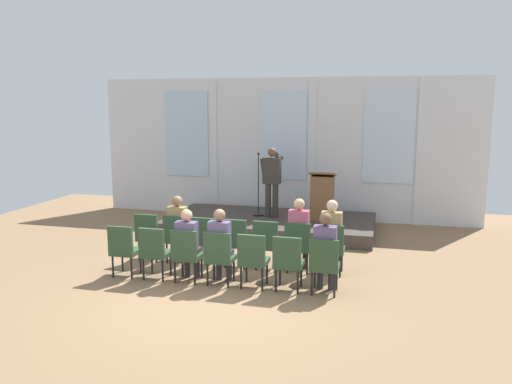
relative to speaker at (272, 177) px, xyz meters
name	(u,v)px	position (x,y,z in m)	size (l,w,h in m)	color
ground_plane	(212,294)	(-0.01, -4.42, -1.29)	(15.24, 15.24, 0.00)	#846647
rear_partition	(284,148)	(0.02, 1.43, 0.59)	(10.12, 0.14, 3.70)	silver
stage_platform	(270,224)	(-0.01, -0.09, -1.13)	(4.91, 2.46, 0.31)	#3F3833
speaker	(272,177)	(0.00, 0.00, 0.00)	(0.51, 0.69, 1.68)	#332D28
mic_stand	(258,202)	(-0.36, 0.09, -0.64)	(0.28, 0.28, 1.55)	black
lectern	(322,197)	(1.22, -0.03, -0.42)	(0.60, 0.48, 1.16)	brown
chair_r0_c0	(149,234)	(-1.78, -3.02, -0.76)	(0.46, 0.44, 0.94)	black
chair_r0_c1	(177,236)	(-1.19, -3.02, -0.76)	(0.46, 0.44, 0.94)	black
audience_r0_c1	(179,225)	(-1.19, -2.94, -0.57)	(0.36, 0.39, 1.30)	#2D2D33
chair_r0_c2	(206,238)	(-0.60, -3.02, -0.76)	(0.46, 0.44, 0.94)	black
chair_r0_c3	(236,240)	(-0.01, -3.02, -0.76)	(0.46, 0.44, 0.94)	black
chair_r0_c4	(267,242)	(0.57, -3.02, -0.76)	(0.46, 0.44, 0.94)	black
chair_r0_c5	(298,244)	(1.16, -3.02, -0.76)	(0.46, 0.44, 0.94)	black
audience_r0_c5	(299,231)	(1.16, -2.94, -0.54)	(0.36, 0.39, 1.36)	#2D2D33
chair_r0_c6	(331,246)	(1.75, -3.02, -0.76)	(0.46, 0.44, 0.94)	black
audience_r0_c6	(332,233)	(1.75, -2.94, -0.54)	(0.36, 0.39, 1.36)	#2D2D33
chair_r1_c0	(124,247)	(-1.78, -4.01, -0.76)	(0.46, 0.44, 0.94)	black
chair_r1_c1	(155,250)	(-1.19, -4.01, -0.76)	(0.46, 0.44, 0.94)	black
chair_r1_c2	(186,252)	(-0.60, -4.01, -0.76)	(0.46, 0.44, 0.94)	black
audience_r1_c2	(188,241)	(-0.60, -3.93, -0.58)	(0.36, 0.39, 1.27)	#2D2D33
chair_r1_c3	(219,255)	(-0.01, -4.01, -0.76)	(0.46, 0.44, 0.94)	black
audience_r1_c3	(221,242)	(-0.01, -3.93, -0.56)	(0.36, 0.39, 1.31)	#2D2D33
chair_r1_c4	(253,257)	(0.57, -4.01, -0.76)	(0.46, 0.44, 0.94)	black
chair_r1_c5	(288,260)	(1.16, -4.01, -0.76)	(0.46, 0.44, 0.94)	black
chair_r1_c6	(324,263)	(1.75, -4.01, -0.76)	(0.46, 0.44, 0.94)	black
audience_r1_c6	(325,249)	(1.75, -3.93, -0.55)	(0.36, 0.39, 1.34)	#2D2D33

